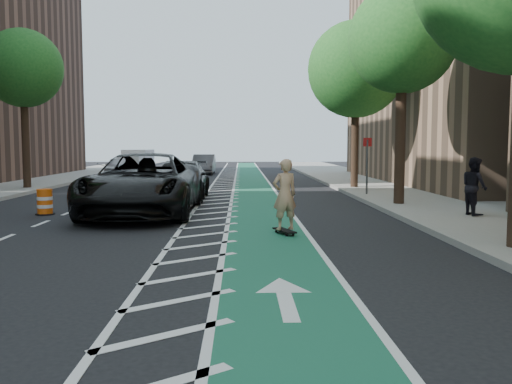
{
  "coord_description": "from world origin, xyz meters",
  "views": [
    {
      "loc": [
        2.37,
        -10.28,
        2.2
      ],
      "look_at": [
        2.72,
        2.24,
        1.1
      ],
      "focal_mm": 38.0,
      "sensor_mm": 36.0,
      "label": 1
    }
  ],
  "objects_px": {
    "skateboarder": "(285,194)",
    "suv_far": "(180,180)",
    "suv_near": "(144,184)",
    "barrel_a": "(45,203)"
  },
  "relations": [
    {
      "from": "skateboarder",
      "to": "suv_near",
      "type": "relative_size",
      "value": 0.25
    },
    {
      "from": "skateboarder",
      "to": "suv_far",
      "type": "distance_m",
      "value": 9.4
    },
    {
      "from": "suv_far",
      "to": "barrel_a",
      "type": "relative_size",
      "value": 6.53
    },
    {
      "from": "suv_near",
      "to": "skateboarder",
      "type": "bearing_deg",
      "value": -43.76
    },
    {
      "from": "skateboarder",
      "to": "suv_far",
      "type": "xyz_separation_m",
      "value": [
        -3.51,
        8.72,
        -0.22
      ]
    },
    {
      "from": "skateboarder",
      "to": "suv_near",
      "type": "xyz_separation_m",
      "value": [
        -4.12,
        3.99,
        -0.02
      ]
    },
    {
      "from": "skateboarder",
      "to": "barrel_a",
      "type": "bearing_deg",
      "value": -49.44
    },
    {
      "from": "barrel_a",
      "to": "suv_near",
      "type": "bearing_deg",
      "value": 0.03
    },
    {
      "from": "suv_near",
      "to": "barrel_a",
      "type": "relative_size",
      "value": 8.61
    },
    {
      "from": "skateboarder",
      "to": "barrel_a",
      "type": "height_order",
      "value": "skateboarder"
    }
  ]
}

